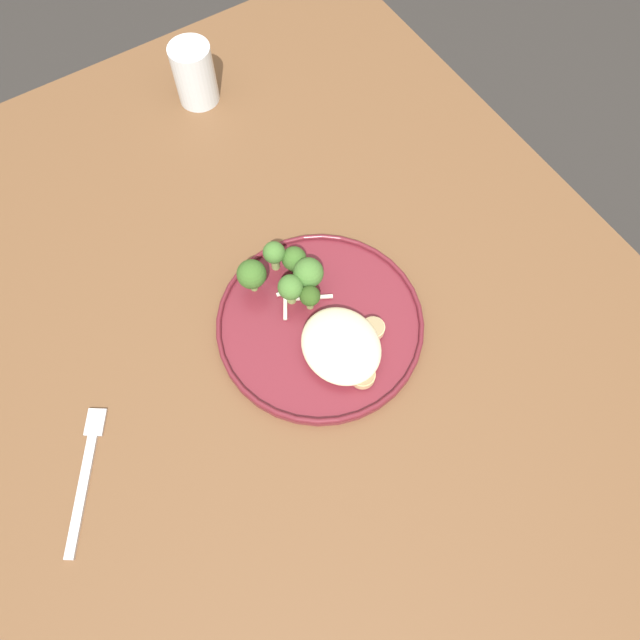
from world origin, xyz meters
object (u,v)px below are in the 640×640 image
dinner_plate (320,324)px  seared_scallop_front_small (347,370)px  seared_scallop_rear_pale (324,322)px  dinner_fork (85,474)px  seared_scallop_right_edge (339,343)px  broccoli_floret_rear_charred (274,254)px  seared_scallop_tiny_bay (363,376)px  broccoli_floret_center_pile (291,288)px  seared_scallop_half_hidden (372,327)px  broccoli_floret_left_leaning (252,275)px  seared_scallop_on_noodles (356,346)px  broccoli_floret_front_edge (310,296)px  broccoli_floret_beside_noodles (294,259)px  seared_scallop_center_golden (347,324)px  broccoli_floret_tall_stalk (308,273)px  water_glass (195,78)px

dinner_plate → seared_scallop_front_small: seared_scallop_front_small is taller
seared_scallop_rear_pale → dinner_fork: (-0.01, 0.36, -0.02)m
seared_scallop_right_edge → broccoli_floret_rear_charred: (0.15, 0.01, 0.03)m
seared_scallop_tiny_bay → broccoli_floret_center_pile: size_ratio=0.61×
seared_scallop_front_small → seared_scallop_half_hidden: seared_scallop_half_hidden is taller
seared_scallop_half_hidden → dinner_fork: bearing=85.7°
seared_scallop_tiny_bay → broccoli_floret_left_leaning: (0.20, 0.05, 0.03)m
broccoli_floret_left_leaning → broccoli_floret_rear_charred: size_ratio=1.10×
dinner_plate → seared_scallop_on_noodles: seared_scallop_on_noodles is taller
seared_scallop_rear_pale → dinner_fork: 0.36m
broccoli_floret_front_edge → broccoli_floret_beside_noodles: (0.06, -0.01, -0.00)m
seared_scallop_center_golden → broccoli_floret_center_pile: (0.08, 0.04, 0.02)m
seared_scallop_front_small → seared_scallop_right_edge: size_ratio=1.28×
seared_scallop_right_edge → seared_scallop_center_golden: bearing=-53.5°
seared_scallop_center_golden → seared_scallop_half_hidden: bearing=-130.5°
seared_scallop_tiny_bay → broccoli_floret_center_pile: (0.15, 0.02, 0.02)m
broccoli_floret_beside_noodles → broccoli_floret_front_edge: bearing=168.1°
dinner_plate → broccoli_floret_tall_stalk: bearing=-17.2°
dinner_plate → seared_scallop_rear_pale: (-0.01, -0.00, 0.01)m
broccoli_floret_rear_charred → dinner_fork: size_ratio=0.34×
dinner_plate → seared_scallop_half_hidden: 0.07m
broccoli_floret_rear_charred → broccoli_floret_tall_stalk: (-0.05, -0.02, -0.00)m
dinner_plate → seared_scallop_tiny_bay: (-0.10, -0.00, 0.01)m
broccoli_floret_rear_charred → broccoli_floret_beside_noodles: size_ratio=1.21×
seared_scallop_half_hidden → seared_scallop_rear_pale: (0.04, 0.05, 0.00)m
seared_scallop_center_golden → broccoli_floret_beside_noodles: 0.12m
broccoli_floret_rear_charred → broccoli_floret_tall_stalk: size_ratio=0.94×
broccoli_floret_center_pile → water_glass: (0.42, -0.07, -0.00)m
seared_scallop_center_golden → broccoli_floret_center_pile: 0.09m
broccoli_floret_tall_stalk → water_glass: bearing=-5.4°
seared_scallop_rear_pale → broccoli_floret_center_pile: broccoli_floret_center_pile is taller
seared_scallop_right_edge → dinner_fork: 0.36m
seared_scallop_right_edge → broccoli_floret_center_pile: size_ratio=0.46×
seared_scallop_center_golden → broccoli_floret_tall_stalk: bearing=6.9°
seared_scallop_front_small → seared_scallop_right_edge: 0.04m
seared_scallop_front_small → seared_scallop_half_hidden: size_ratio=1.02×
broccoli_floret_center_pile → broccoli_floret_rear_charred: size_ratio=1.00×
broccoli_floret_rear_charred → dinner_fork: bearing=109.8°
seared_scallop_center_golden → dinner_fork: seared_scallop_center_golden is taller
seared_scallop_right_edge → broccoli_floret_left_leaning: bearing=20.5°
broccoli_floret_tall_stalk → dinner_fork: bearing=101.2°
water_glass → dinner_fork: (-0.49, 0.42, -0.04)m
broccoli_floret_center_pile → seared_scallop_center_golden: bearing=-151.0°
water_glass → seared_scallop_half_hidden: bearing=179.7°
broccoli_floret_left_leaning → dinner_fork: bearing=110.1°
seared_scallop_center_golden → broccoli_floret_beside_noodles: size_ratio=0.72×
seared_scallop_right_edge → broccoli_floret_center_pile: 0.10m
seared_scallop_front_small → broccoli_floret_beside_noodles: (0.17, -0.02, 0.02)m
seared_scallop_front_small → broccoli_floret_front_edge: broccoli_floret_front_edge is taller
seared_scallop_on_noodles → broccoli_floret_tall_stalk: 0.12m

